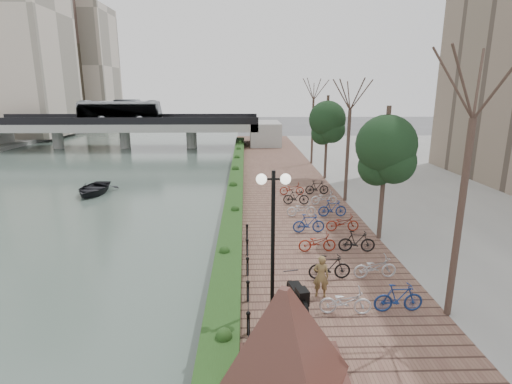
{
  "coord_description": "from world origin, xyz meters",
  "views": [
    {
      "loc": [
        1.35,
        -9.63,
        7.69
      ],
      "look_at": [
        1.94,
        12.59,
        2.0
      ],
      "focal_mm": 28.0,
      "sensor_mm": 36.0,
      "label": 1
    }
  ],
  "objects_px": {
    "lamppost": "(273,216)",
    "pedestrian": "(321,276)",
    "motorcycle": "(297,294)",
    "boat": "(93,189)",
    "granite_monument": "(283,341)"
  },
  "relations": [
    {
      "from": "granite_monument",
      "to": "lamppost",
      "type": "bearing_deg",
      "value": 91.18
    },
    {
      "from": "granite_monument",
      "to": "boat",
      "type": "relative_size",
      "value": 1.16
    },
    {
      "from": "motorcycle",
      "to": "pedestrian",
      "type": "relative_size",
      "value": 1.11
    },
    {
      "from": "motorcycle",
      "to": "boat",
      "type": "height_order",
      "value": "motorcycle"
    },
    {
      "from": "lamppost",
      "to": "boat",
      "type": "xyz_separation_m",
      "value": [
        -12.38,
        18.42,
        -3.61
      ]
    },
    {
      "from": "granite_monument",
      "to": "motorcycle",
      "type": "distance_m",
      "value": 4.04
    },
    {
      "from": "lamppost",
      "to": "pedestrian",
      "type": "relative_size",
      "value": 3.17
    },
    {
      "from": "pedestrian",
      "to": "boat",
      "type": "bearing_deg",
      "value": -40.3
    },
    {
      "from": "granite_monument",
      "to": "motorcycle",
      "type": "bearing_deg",
      "value": 77.59
    },
    {
      "from": "motorcycle",
      "to": "pedestrian",
      "type": "bearing_deg",
      "value": 28.26
    },
    {
      "from": "lamppost",
      "to": "pedestrian",
      "type": "height_order",
      "value": "lamppost"
    },
    {
      "from": "lamppost",
      "to": "motorcycle",
      "type": "bearing_deg",
      "value": 43.79
    },
    {
      "from": "pedestrian",
      "to": "motorcycle",
      "type": "bearing_deg",
      "value": 49.37
    },
    {
      "from": "motorcycle",
      "to": "pedestrian",
      "type": "distance_m",
      "value": 1.25
    },
    {
      "from": "lamppost",
      "to": "motorcycle",
      "type": "height_order",
      "value": "lamppost"
    }
  ]
}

